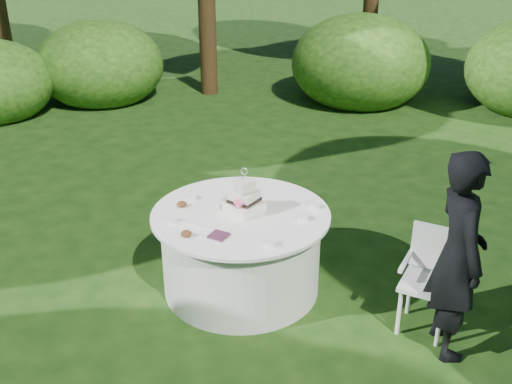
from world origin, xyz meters
TOP-DOWN VIEW (x-y plane):
  - ground at (0.00, 0.00)m, footprint 80.00×80.00m
  - napkins at (0.05, -0.45)m, footprint 0.14×0.14m
  - feather_plume at (-0.23, -0.39)m, footprint 0.48×0.07m
  - guest at (1.82, 0.02)m, footprint 0.65×0.72m
  - table at (0.00, 0.00)m, footprint 1.56×1.56m
  - cake at (0.02, 0.03)m, footprint 0.35×0.35m
  - chair at (1.61, 0.23)m, footprint 0.41×0.40m
  - votives at (0.05, 0.03)m, footprint 1.16×0.98m
  - petal_cups at (-0.35, -0.35)m, footprint 0.42×0.52m

SIDE VIEW (x-z plane):
  - ground at x=0.00m, z-range 0.00..0.00m
  - table at x=0.00m, z-range 0.00..0.77m
  - chair at x=1.61m, z-range 0.08..0.95m
  - feather_plume at x=-0.23m, z-range 0.77..0.78m
  - napkins at x=0.05m, z-range 0.77..0.79m
  - votives at x=0.05m, z-range 0.77..0.81m
  - petal_cups at x=-0.35m, z-range 0.77..0.82m
  - guest at x=1.82m, z-range 0.00..1.66m
  - cake at x=0.02m, z-range 0.68..1.09m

